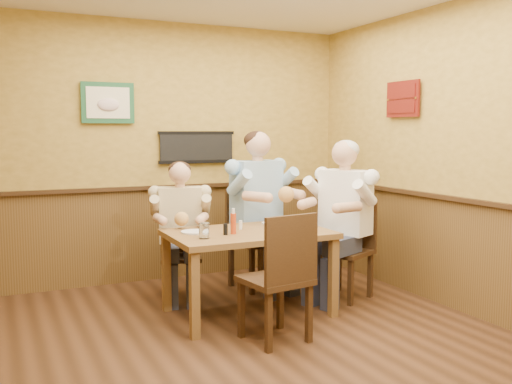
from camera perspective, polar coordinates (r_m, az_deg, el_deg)
room at (r=4.02m, az=-3.68°, el=6.93°), size 5.02×5.03×2.81m
dining_table at (r=5.06m, az=-0.76°, el=-4.96°), size 1.40×0.90×0.75m
chair_back_left at (r=5.66m, az=-7.52°, el=-6.27°), size 0.48×0.48×0.84m
chair_back_right at (r=5.94m, az=0.04°, el=-4.72°), size 0.55×0.55×1.02m
chair_right_end at (r=5.64m, az=8.88°, el=-5.67°), size 0.59×0.59×0.97m
chair_near_side at (r=4.47m, az=1.90°, el=-8.44°), size 0.53×0.53×1.01m
diner_tan_shirt at (r=5.62m, az=-7.55°, el=-4.48°), size 0.69×0.69×1.20m
diner_blue_polo at (r=5.91m, az=0.04°, el=-2.63°), size 0.79×0.79×1.46m
diner_white_elder at (r=5.60m, az=8.91°, el=-3.59°), size 0.84×0.84×1.38m
water_glass_left at (r=4.71m, az=-5.22°, el=-3.88°), size 0.10×0.10×0.13m
water_glass_mid at (r=4.80m, az=3.01°, el=-3.66°), size 0.09×0.09×0.13m
cola_tumbler at (r=4.99m, az=4.42°, el=-3.46°), size 0.10×0.10×0.10m
hot_sauce_bottle at (r=4.89m, az=-2.29°, el=-3.06°), size 0.06×0.06×0.20m
salt_shaker at (r=5.12m, az=-1.55°, el=-3.32°), size 0.04×0.04×0.08m
pepper_shaker at (r=4.86m, az=-3.07°, el=-3.74°), size 0.04×0.04×0.10m
plate_far_left at (r=4.99m, az=-6.16°, el=-3.98°), size 0.30×0.30×0.02m
plate_far_right at (r=5.44m, az=1.67°, el=-3.12°), size 0.28×0.28×0.01m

